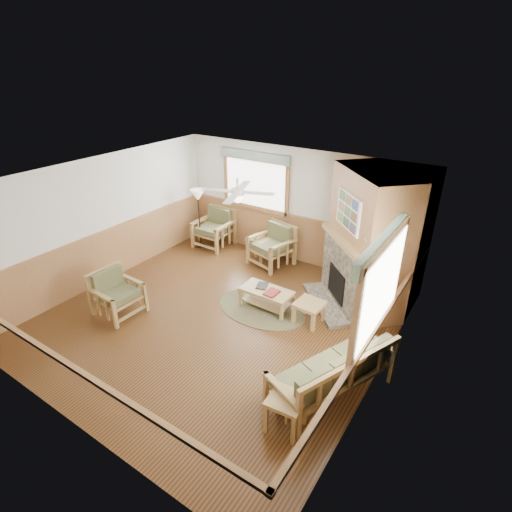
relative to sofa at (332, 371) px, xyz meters
The scene contains 24 objects.
floor 2.65m from the sofa, 167.40° to the left, with size 6.00×6.00×0.01m, color #4D2E15.
ceiling 3.46m from the sofa, 167.40° to the left, with size 6.00×6.00×0.01m, color white.
wall_back 4.48m from the sofa, 125.54° to the left, with size 6.00×0.02×2.70m, color white.
wall_front 3.64m from the sofa, 136.38° to the right, with size 6.00×0.02×2.70m, color white.
wall_left 5.65m from the sofa, behind, with size 0.02×6.00×2.70m, color white.
wall_right 1.17m from the sofa, 51.72° to the left, with size 0.02×6.00×2.70m, color white.
wainscot 2.62m from the sofa, 167.40° to the left, with size 6.00×6.00×1.10m, color #9B6B3F, non-canonical shape.
fireplace 2.82m from the sofa, 100.80° to the left, with size 2.20×2.20×2.70m, color #9B6B3F, non-canonical shape.
window_back 5.49m from the sofa, 135.96° to the left, with size 1.90×0.16×1.50m, color white, non-canonical shape.
window_right 2.17m from the sofa, 42.07° to the left, with size 0.16×1.90×1.50m, color white, non-canonical shape.
ceiling_fan 3.28m from the sofa, 158.86° to the left, with size 1.24×1.24×0.36m, color white, non-canonical shape.
sofa is the anchor object (origin of this frame).
armchair_back_left 5.60m from the sofa, 146.52° to the left, with size 0.86×0.86×0.96m, color #A6854D, non-canonical shape.
armchair_back_right 4.18m from the sofa, 133.57° to the left, with size 0.86×0.86×0.96m, color #A6854D, non-canonical shape.
armchair_left 4.27m from the sofa, behind, with size 0.77×0.77×0.87m, color #A6854D, non-canonical shape.
coffee_table 2.43m from the sofa, 144.98° to the left, with size 1.02×0.51×0.41m, color #A6854D, non-canonical shape.
end_table_chairs 4.53m from the sofa, 136.46° to the left, with size 0.49×0.47×0.55m, color #A6854D, non-canonical shape.
end_table_sofa 0.94m from the sofa, 105.42° to the right, with size 0.47×0.45×0.53m, color #A6854D, non-canonical shape.
footstool 1.78m from the sofa, 126.96° to the left, with size 0.49×0.49×0.43m, color #A6854D, non-canonical shape.
braided_rug 2.45m from the sofa, 147.63° to the left, with size 1.85×1.85×0.01m, color brown.
floor_lamp_left 5.71m from the sofa, 149.91° to the left, with size 0.35×0.35×1.55m, color black, non-canonical shape.
floor_lamp_right 1.98m from the sofa, 94.99° to the left, with size 0.40×0.40×1.75m, color black, non-canonical shape.
book_red 2.27m from the sofa, 143.84° to the left, with size 0.22×0.30×0.03m, color maroon.
book_dark 2.58m from the sofa, 145.62° to the left, with size 0.20×0.27×0.03m, color black.
Camera 1 is at (4.05, -4.82, 4.50)m, focal length 28.00 mm.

